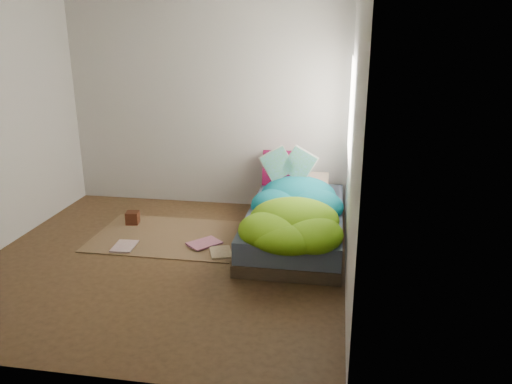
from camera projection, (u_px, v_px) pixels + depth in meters
ground at (165, 259)px, 4.91m from camera, size 3.50×3.50×0.00m
room_walls at (156, 92)px, 4.41m from camera, size 3.54×3.54×2.62m
bed at (295, 224)px, 5.35m from camera, size 1.00×2.00×0.34m
duvet at (294, 201)px, 5.03m from camera, size 0.96×1.84×0.34m
rug at (169, 236)px, 5.45m from camera, size 1.60×1.10×0.01m
pillow_floral at (305, 182)px, 6.03m from camera, size 0.55×0.35×0.12m
pillow_magenta at (281, 168)px, 6.05m from camera, size 0.43×0.15×0.43m
open_book at (289, 155)px, 5.50m from camera, size 0.52×0.18×0.31m
wooden_box at (133, 218)px, 5.78m from camera, size 0.16×0.16×0.14m
floor_book_a at (114, 246)px, 5.16m from camera, size 0.24×0.31×0.02m
floor_book_b at (198, 240)px, 5.30m from camera, size 0.39×0.40×0.03m
floor_book_c at (210, 253)px, 4.99m from camera, size 0.30×0.34×0.02m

